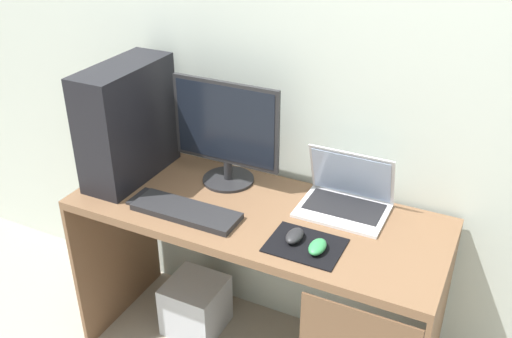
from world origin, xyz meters
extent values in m
cube|color=beige|center=(0.00, 0.33, 1.30)|extent=(4.00, 0.04, 2.60)
cube|color=brown|center=(0.00, 0.00, 0.76)|extent=(1.45, 0.57, 0.03)
cube|color=brown|center=(-0.72, 0.00, 0.37)|extent=(0.02, 0.57, 0.74)
cube|color=black|center=(-0.60, 0.03, 1.02)|extent=(0.18, 0.45, 0.48)
cylinder|color=#232326|center=(-0.20, 0.16, 0.78)|extent=(0.21, 0.21, 0.01)
cylinder|color=#232326|center=(-0.20, 0.16, 0.83)|extent=(0.04, 0.04, 0.08)
cube|color=#232326|center=(-0.20, 0.15, 1.04)|extent=(0.46, 0.02, 0.35)
cube|color=black|center=(-0.20, 0.14, 1.04)|extent=(0.43, 0.00, 0.32)
cube|color=silver|center=(0.30, 0.14, 0.78)|extent=(0.33, 0.24, 0.01)
cube|color=black|center=(0.30, 0.15, 0.79)|extent=(0.29, 0.16, 0.00)
cube|color=silver|center=(0.30, 0.22, 0.90)|extent=(0.33, 0.08, 0.22)
cube|color=#ADC1E5|center=(0.30, 0.21, 0.89)|extent=(0.31, 0.07, 0.20)
cube|color=#232326|center=(-0.23, -0.14, 0.79)|extent=(0.42, 0.14, 0.02)
cube|color=black|center=(0.25, -0.13, 0.78)|extent=(0.26, 0.20, 0.00)
ellipsoid|color=#232326|center=(0.21, -0.12, 0.80)|extent=(0.06, 0.10, 0.03)
ellipsoid|color=#338C4C|center=(0.30, -0.15, 0.80)|extent=(0.06, 0.10, 0.03)
cube|color=#232326|center=(-0.44, -0.12, 0.78)|extent=(0.07, 0.13, 0.01)
cube|color=#B7BCC6|center=(-0.34, 0.05, 0.13)|extent=(0.25, 0.25, 0.25)
camera|label=1|loc=(0.81, -1.65, 1.95)|focal=39.95mm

